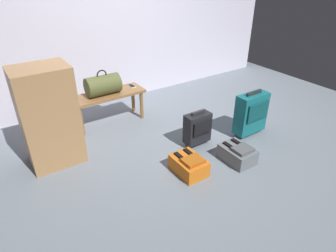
{
  "coord_description": "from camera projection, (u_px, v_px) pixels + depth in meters",
  "views": [
    {
      "loc": [
        -1.81,
        -2.59,
        1.99
      ],
      "look_at": [
        -0.1,
        -0.03,
        0.25
      ],
      "focal_mm": 31.23,
      "sensor_mm": 36.0,
      "label": 1
    }
  ],
  "objects": [
    {
      "name": "ground_plane",
      "position": [
        173.0,
        140.0,
        3.73
      ],
      "size": [
        6.6,
        6.6,
        0.0
      ],
      "primitive_type": "plane",
      "color": "slate"
    },
    {
      "name": "back_wall",
      "position": [
        111.0,
        8.0,
        4.19
      ],
      "size": [
        6.0,
        0.1,
        2.8
      ],
      "primitive_type": "cube",
      "color": "silver",
      "rests_on": "ground"
    },
    {
      "name": "bench",
      "position": [
        108.0,
        98.0,
        3.95
      ],
      "size": [
        1.0,
        0.36,
        0.44
      ],
      "color": "olive",
      "rests_on": "ground"
    },
    {
      "name": "duffel_bag_olive",
      "position": [
        103.0,
        85.0,
        3.83
      ],
      "size": [
        0.44,
        0.26,
        0.34
      ],
      "color": "#51562D",
      "rests_on": "bench"
    },
    {
      "name": "cell_phone",
      "position": [
        132.0,
        86.0,
        4.15
      ],
      "size": [
        0.07,
        0.14,
        0.01
      ],
      "color": "silver",
      "rests_on": "bench"
    },
    {
      "name": "suitcase_upright_teal",
      "position": [
        251.0,
        113.0,
        3.69
      ],
      "size": [
        0.43,
        0.2,
        0.61
      ],
      "color": "#14666B",
      "rests_on": "ground"
    },
    {
      "name": "suitcase_small_charcoal",
      "position": [
        198.0,
        128.0,
        3.51
      ],
      "size": [
        0.32,
        0.19,
        0.46
      ],
      "color": "black",
      "rests_on": "ground"
    },
    {
      "name": "backpack_grey",
      "position": [
        238.0,
        154.0,
        3.29
      ],
      "size": [
        0.28,
        0.38,
        0.21
      ],
      "color": "slate",
      "rests_on": "ground"
    },
    {
      "name": "backpack_orange",
      "position": [
        189.0,
        165.0,
        3.11
      ],
      "size": [
        0.28,
        0.38,
        0.21
      ],
      "color": "orange",
      "rests_on": "ground"
    },
    {
      "name": "side_cabinet",
      "position": [
        49.0,
        117.0,
        3.09
      ],
      "size": [
        0.56,
        0.44,
        1.1
      ],
      "color": "#A87A4C",
      "rests_on": "ground"
    }
  ]
}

